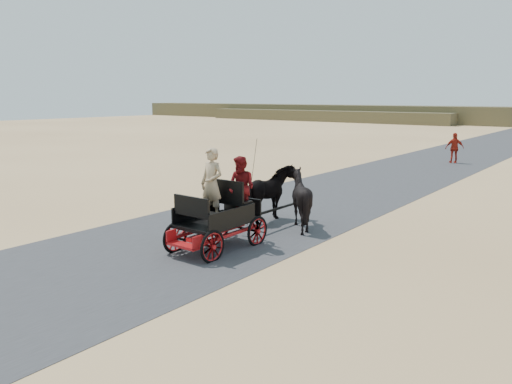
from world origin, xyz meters
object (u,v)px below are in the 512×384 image
Objects in this scene: pedestrian at (455,148)px; horse_right at (301,199)px; carriage at (217,234)px; horse_left at (270,194)px.

horse_right is at bearing 61.02° from pedestrian.
pedestrian is (-0.74, 17.41, 0.01)m from horse_right.
horse_right is at bearing 79.61° from carriage.
horse_left is at bearing 57.41° from pedestrian.
horse_right is 17.43m from pedestrian.
pedestrian reaches higher than carriage.
horse_left is 1.16× the size of pedestrian.
horse_left is (-0.55, 3.00, 0.49)m from carriage.
horse_right reaches higher than carriage.
horse_left reaches higher than carriage.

